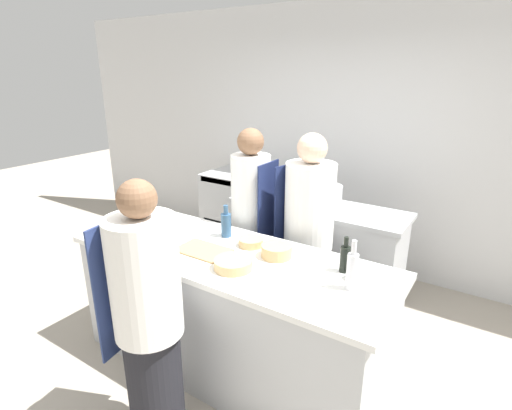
# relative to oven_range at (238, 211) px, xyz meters

# --- Properties ---
(ground_plane) EXTENTS (16.00, 16.00, 0.00)m
(ground_plane) POSITION_rel_oven_range_xyz_m (1.19, -1.77, -0.48)
(ground_plane) COLOR #A89E8E
(wall_back) EXTENTS (8.00, 0.06, 2.80)m
(wall_back) POSITION_rel_oven_range_xyz_m (1.19, 0.36, 0.92)
(wall_back) COLOR silver
(wall_back) RESTS_ON ground_plane
(prep_counter) EXTENTS (2.31, 0.83, 0.93)m
(prep_counter) POSITION_rel_oven_range_xyz_m (1.19, -1.77, -0.01)
(prep_counter) COLOR #B7BABC
(prep_counter) RESTS_ON ground_plane
(pass_counter) EXTENTS (1.65, 0.56, 0.93)m
(pass_counter) POSITION_rel_oven_range_xyz_m (1.27, -0.50, -0.01)
(pass_counter) COLOR #B7BABC
(pass_counter) RESTS_ON ground_plane
(oven_range) EXTENTS (0.73, 0.62, 0.95)m
(oven_range) POSITION_rel_oven_range_xyz_m (0.00, 0.00, 0.00)
(oven_range) COLOR #B7BABC
(oven_range) RESTS_ON ground_plane
(chef_at_prep_near) EXTENTS (0.41, 0.39, 1.62)m
(chef_at_prep_near) POSITION_rel_oven_range_xyz_m (1.19, -2.50, 0.33)
(chef_at_prep_near) COLOR black
(chef_at_prep_near) RESTS_ON ground_plane
(chef_at_stove) EXTENTS (0.34, 0.33, 1.69)m
(chef_at_stove) POSITION_rel_oven_range_xyz_m (0.95, -1.13, 0.38)
(chef_at_stove) COLOR black
(chef_at_stove) RESTS_ON ground_plane
(chef_at_pass_far) EXTENTS (0.44, 0.42, 1.69)m
(chef_at_pass_far) POSITION_rel_oven_range_xyz_m (1.45, -1.06, 0.36)
(chef_at_pass_far) COLOR black
(chef_at_pass_far) RESTS_ON ground_plane
(bottle_olive_oil) EXTENTS (0.06, 0.06, 0.30)m
(bottle_olive_oil) POSITION_rel_oven_range_xyz_m (2.06, -1.76, 0.58)
(bottle_olive_oil) COLOR silver
(bottle_olive_oil) RESTS_ON prep_counter
(bottle_vinegar) EXTENTS (0.08, 0.08, 0.25)m
(bottle_vinegar) POSITION_rel_oven_range_xyz_m (1.00, -1.54, 0.55)
(bottle_vinegar) COLOR #2D5175
(bottle_vinegar) RESTS_ON prep_counter
(bottle_wine) EXTENTS (0.06, 0.06, 0.23)m
(bottle_wine) POSITION_rel_oven_range_xyz_m (1.95, -1.58, 0.55)
(bottle_wine) COLOR black
(bottle_wine) RESTS_ON prep_counter
(bowl_mixing_large) EXTENTS (0.25, 0.25, 0.06)m
(bowl_mixing_large) POSITION_rel_oven_range_xyz_m (1.35, -1.93, 0.49)
(bowl_mixing_large) COLOR tan
(bowl_mixing_large) RESTS_ON prep_counter
(bowl_prep_small) EXTENTS (0.21, 0.21, 0.08)m
(bowl_prep_small) POSITION_rel_oven_range_xyz_m (1.50, -1.63, 0.50)
(bowl_prep_small) COLOR tan
(bowl_prep_small) RESTS_ON prep_counter
(bowl_ceramic_blue) EXTENTS (0.18, 0.18, 0.05)m
(bowl_ceramic_blue) POSITION_rel_oven_range_xyz_m (1.25, -1.58, 0.48)
(bowl_ceramic_blue) COLOR tan
(bowl_ceramic_blue) RESTS_ON prep_counter
(cup) EXTENTS (0.08, 0.08, 0.08)m
(cup) POSITION_rel_oven_range_xyz_m (2.05, -1.64, 0.50)
(cup) COLOR white
(cup) RESTS_ON prep_counter
(cutting_board) EXTENTS (0.36, 0.24, 0.01)m
(cutting_board) POSITION_rel_oven_range_xyz_m (1.02, -1.83, 0.46)
(cutting_board) COLOR tan
(cutting_board) RESTS_ON prep_counter
(stockpot) EXTENTS (0.28, 0.28, 0.22)m
(stockpot) POSITION_rel_oven_range_xyz_m (1.37, -0.54, 0.56)
(stockpot) COLOR #B7BABC
(stockpot) RESTS_ON pass_counter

